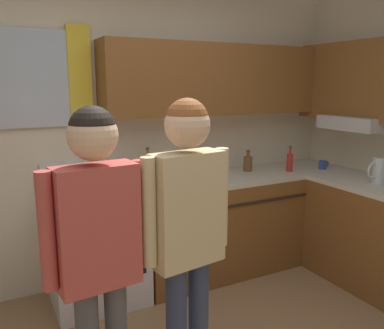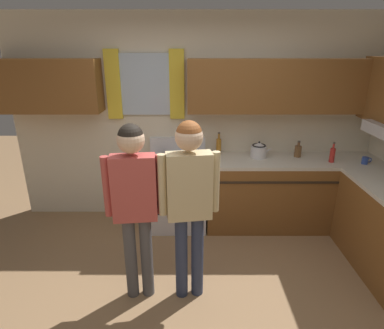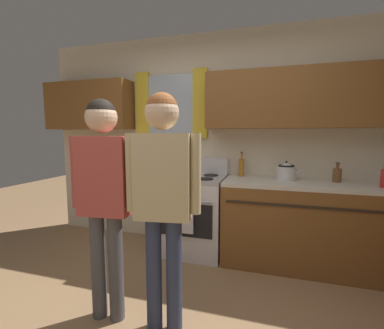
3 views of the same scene
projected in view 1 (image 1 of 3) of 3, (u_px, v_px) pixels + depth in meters
name	position (u px, v px, depth m)	size (l,w,h in m)	color
back_wall_unit	(114.00, 114.00, 3.35)	(4.60, 0.42, 2.60)	beige
kitchen_counter_run	(293.00, 226.00, 3.66)	(2.13, 1.88, 0.90)	brown
stove_oven	(96.00, 245.00, 3.19)	(0.71, 0.67, 1.10)	silver
bottle_squat_brown	(248.00, 163.00, 3.84)	(0.08, 0.08, 0.21)	brown
bottle_oil_amber	(148.00, 168.00, 3.48)	(0.06, 0.06, 0.29)	#B27223
bottle_sauce_red	(290.00, 162.00, 3.82)	(0.06, 0.06, 0.25)	red
mug_cobalt_blue	(323.00, 165.00, 3.95)	(0.11, 0.07, 0.08)	#2D479E
stovetop_kettle	(204.00, 167.00, 3.59)	(0.27, 0.20, 0.21)	silver
water_pitcher	(378.00, 171.00, 3.35)	(0.19, 0.11, 0.22)	silver
adult_left	(98.00, 240.00, 1.82)	(0.51, 0.22, 1.64)	#4C4C51
adult_in_plaid	(187.00, 221.00, 2.02)	(0.51, 0.23, 1.66)	#2D3856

